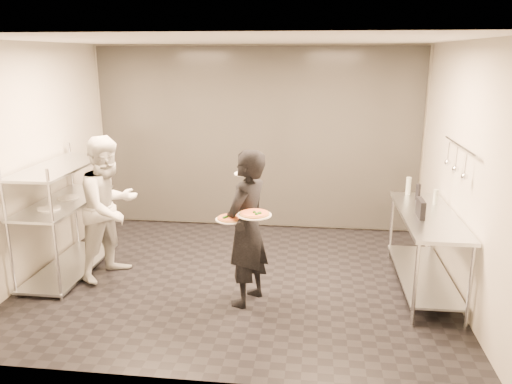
# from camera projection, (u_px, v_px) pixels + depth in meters

# --- Properties ---
(room_shell) EXTENTS (5.00, 4.00, 2.80)m
(room_shell) POSITION_uv_depth(u_px,v_px,m) (250.00, 148.00, 6.86)
(room_shell) COLOR black
(room_shell) RESTS_ON ground
(pass_rack) EXTENTS (0.60, 1.60, 1.50)m
(pass_rack) POSITION_uv_depth(u_px,v_px,m) (65.00, 212.00, 6.14)
(pass_rack) COLOR silver
(pass_rack) RESTS_ON ground
(prep_counter) EXTENTS (0.60, 1.80, 0.92)m
(prep_counter) POSITION_uv_depth(u_px,v_px,m) (426.00, 238.00, 5.68)
(prep_counter) COLOR silver
(prep_counter) RESTS_ON ground
(utensil_rail) EXTENTS (0.07, 1.20, 0.31)m
(utensil_rail) POSITION_uv_depth(u_px,v_px,m) (457.00, 160.00, 5.41)
(utensil_rail) COLOR silver
(utensil_rail) RESTS_ON room_shell
(waiter) EXTENTS (0.62, 0.73, 1.71)m
(waiter) POSITION_uv_depth(u_px,v_px,m) (247.00, 229.00, 5.31)
(waiter) COLOR black
(waiter) RESTS_ON ground
(chef) EXTENTS (0.94, 1.04, 1.74)m
(chef) POSITION_uv_depth(u_px,v_px,m) (110.00, 208.00, 5.99)
(chef) COLOR beige
(chef) RESTS_ON ground
(pizza_plate_near) EXTENTS (0.30, 0.30, 0.05)m
(pizza_plate_near) POSITION_uv_depth(u_px,v_px,m) (230.00, 218.00, 5.13)
(pizza_plate_near) COLOR white
(pizza_plate_near) RESTS_ON waiter
(pizza_plate_far) EXTENTS (0.35, 0.35, 0.05)m
(pizza_plate_far) POSITION_uv_depth(u_px,v_px,m) (254.00, 214.00, 5.01)
(pizza_plate_far) COLOR white
(pizza_plate_far) RESTS_ON waiter
(salad_plate) EXTENTS (0.28, 0.28, 0.07)m
(salad_plate) POSITION_uv_depth(u_px,v_px,m) (247.00, 172.00, 5.50)
(salad_plate) COLOR white
(salad_plate) RESTS_ON waiter
(pos_monitor) EXTENTS (0.06, 0.28, 0.20)m
(pos_monitor) POSITION_uv_depth(u_px,v_px,m) (421.00, 208.00, 5.46)
(pos_monitor) COLOR black
(pos_monitor) RESTS_ON prep_counter
(bottle_green) EXTENTS (0.06, 0.06, 0.22)m
(bottle_green) POSITION_uv_depth(u_px,v_px,m) (408.00, 186.00, 6.35)
(bottle_green) COLOR gray
(bottle_green) RESTS_ON prep_counter
(bottle_clear) EXTENTS (0.05, 0.05, 0.18)m
(bottle_clear) POSITION_uv_depth(u_px,v_px,m) (435.00, 197.00, 5.93)
(bottle_clear) COLOR gray
(bottle_clear) RESTS_ON prep_counter
(bottle_dark) EXTENTS (0.06, 0.06, 0.20)m
(bottle_dark) POSITION_uv_depth(u_px,v_px,m) (418.00, 192.00, 6.11)
(bottle_dark) COLOR black
(bottle_dark) RESTS_ON prep_counter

